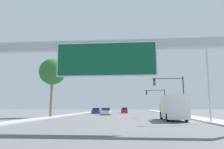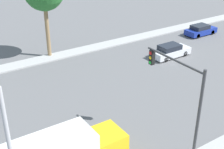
{
  "view_description": "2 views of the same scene",
  "coord_description": "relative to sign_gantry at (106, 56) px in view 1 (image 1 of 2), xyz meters",
  "views": [
    {
      "loc": [
        1.8,
        1.99,
        1.7
      ],
      "look_at": [
        0.0,
        22.71,
        4.78
      ],
      "focal_mm": 35.0,
      "sensor_mm": 36.0,
      "label": 1
    },
    {
      "loc": [
        20.64,
        24.78,
        14.13
      ],
      "look_at": [
        1.56,
        37.39,
        2.88
      ],
      "focal_mm": 50.0,
      "sensor_mm": 36.0,
      "label": 2
    }
  ],
  "objects": [
    {
      "name": "traffic_light_mid_block",
      "position": [
        8.64,
        40.09,
        -1.32
      ],
      "size": [
        5.0,
        0.32,
        6.13
      ],
      "color": "#3D3D3F",
      "rests_on": "ground"
    },
    {
      "name": "truck_box_primary",
      "position": [
        7.0,
        12.16,
        -3.92
      ],
      "size": [
        2.37,
        7.91,
        3.11
      ],
      "color": "yellow",
      "rests_on": "ground"
    },
    {
      "name": "car_far_center",
      "position": [
        -7.0,
        39.79,
        -4.82
      ],
      "size": [
        1.88,
        4.6,
        1.44
      ],
      "color": "navy",
      "rests_on": "ground"
    },
    {
      "name": "traffic_light_near_intersection",
      "position": [
        8.66,
        20.09,
        -1.03
      ],
      "size": [
        5.11,
        0.32,
        6.58
      ],
      "color": "#3D3D3F",
      "rests_on": "ground"
    },
    {
      "name": "sidewalk_right",
      "position": [
        11.25,
        42.09,
        -5.43
      ],
      "size": [
        3.0,
        120.0,
        0.15
      ],
      "color": "#A6A6A6",
      "rests_on": "ground"
    },
    {
      "name": "median_strip_left",
      "position": [
        -10.75,
        42.09,
        -5.43
      ],
      "size": [
        2.0,
        120.0,
        0.15
      ],
      "color": "#A6A6A6",
      "rests_on": "ground"
    },
    {
      "name": "sign_gantry",
      "position": [
        0.0,
        0.0,
        0.0
      ],
      "size": [
        20.34,
        0.73,
        6.67
      ],
      "color": "#B2B2B7",
      "rests_on": "ground"
    },
    {
      "name": "palm_tree_background",
      "position": [
        -11.36,
        19.33,
        2.0
      ],
      "size": [
        4.39,
        4.39,
        9.76
      ],
      "color": "#8C704C",
      "rests_on": "ground"
    },
    {
      "name": "car_far_right",
      "position": [
        -3.5,
        30.92,
        -4.79
      ],
      "size": [
        1.83,
        4.79,
        1.5
      ],
      "color": "silver",
      "rests_on": "ground"
    },
    {
      "name": "street_lamp_right",
      "position": [
        10.01,
        8.87,
        -0.26
      ],
      "size": [
        2.77,
        0.28,
        8.88
      ],
      "color": "#B2B2B7",
      "rests_on": "ground"
    },
    {
      "name": "car_mid_center",
      "position": [
        0.0,
        44.18,
        -4.8
      ],
      "size": [
        1.7,
        4.64,
        1.5
      ],
      "color": "red",
      "rests_on": "ground"
    }
  ]
}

